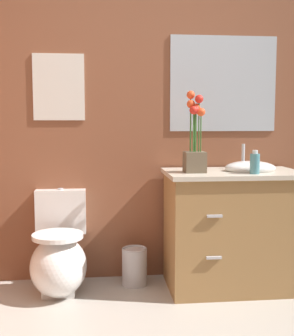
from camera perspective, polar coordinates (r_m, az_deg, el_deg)
The scene contains 8 objects.
wall_back at distance 3.45m, azimuth 6.27°, elevation 7.13°, with size 4.52×0.05×2.50m, color brown.
toilet at distance 3.23m, azimuth -10.98°, elevation -11.02°, with size 0.38×0.59×0.69m.
vanity_cabinet at distance 3.28m, azimuth 10.69°, elevation -7.41°, with size 0.94×0.56×1.01m.
flower_vase at distance 3.08m, azimuth 6.02°, elevation 3.18°, with size 0.14×0.14×0.55m.
soap_bottle at distance 3.07m, azimuth 13.37°, elevation 0.59°, with size 0.06×0.06×0.16m.
trash_bin at distance 3.34m, azimuth -1.58°, elevation -12.21°, with size 0.18×0.18×0.27m.
wall_poster at distance 3.36m, azimuth -11.02°, elevation 9.93°, with size 0.36×0.01×0.47m, color silver.
wall_mirror at distance 3.48m, azimuth 9.56°, elevation 10.38°, with size 0.80×0.01×0.70m, color #B2BCC6.
Camera 1 is at (-0.54, -1.71, 1.19)m, focal length 48.58 mm.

